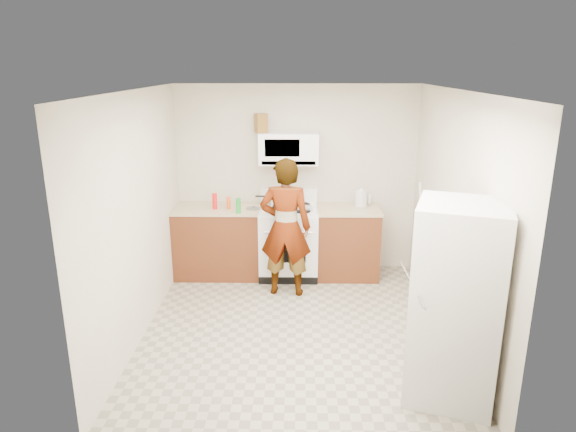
{
  "coord_description": "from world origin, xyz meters",
  "views": [
    {
      "loc": [
        0.0,
        -4.96,
        2.74
      ],
      "look_at": [
        -0.09,
        0.55,
        1.1
      ],
      "focal_mm": 32.0,
      "sensor_mm": 36.0,
      "label": 1
    }
  ],
  "objects_px": {
    "person": "(285,228)",
    "saucepan": "(276,200)",
    "fridge": "(455,303)",
    "gas_range": "(289,240)",
    "kettle": "(361,198)",
    "microwave": "(289,148)"
  },
  "relations": [
    {
      "from": "person",
      "to": "saucepan",
      "type": "bearing_deg",
      "value": -72.63
    },
    {
      "from": "fridge",
      "to": "saucepan",
      "type": "relative_size",
      "value": 6.91
    },
    {
      "from": "microwave",
      "to": "gas_range",
      "type": "bearing_deg",
      "value": -90.0
    },
    {
      "from": "saucepan",
      "to": "fridge",
      "type": "bearing_deg",
      "value": -59.36
    },
    {
      "from": "microwave",
      "to": "person",
      "type": "xyz_separation_m",
      "value": [
        -0.03,
        -0.71,
        -0.85
      ]
    },
    {
      "from": "gas_range",
      "to": "microwave",
      "type": "height_order",
      "value": "microwave"
    },
    {
      "from": "microwave",
      "to": "saucepan",
      "type": "relative_size",
      "value": 3.09
    },
    {
      "from": "kettle",
      "to": "saucepan",
      "type": "distance_m",
      "value": 1.13
    },
    {
      "from": "gas_range",
      "to": "fridge",
      "type": "xyz_separation_m",
      "value": [
        1.42,
        -2.58,
        0.36
      ]
    },
    {
      "from": "gas_range",
      "to": "saucepan",
      "type": "distance_m",
      "value": 0.57
    },
    {
      "from": "microwave",
      "to": "person",
      "type": "height_order",
      "value": "microwave"
    },
    {
      "from": "person",
      "to": "saucepan",
      "type": "xyz_separation_m",
      "value": [
        -0.14,
        0.68,
        0.17
      ]
    },
    {
      "from": "gas_range",
      "to": "saucepan",
      "type": "height_order",
      "value": "gas_range"
    },
    {
      "from": "microwave",
      "to": "kettle",
      "type": "bearing_deg",
      "value": 0.33
    },
    {
      "from": "saucepan",
      "to": "microwave",
      "type": "bearing_deg",
      "value": 9.46
    },
    {
      "from": "person",
      "to": "fridge",
      "type": "height_order",
      "value": "person"
    },
    {
      "from": "gas_range",
      "to": "microwave",
      "type": "bearing_deg",
      "value": 90.0
    },
    {
      "from": "kettle",
      "to": "saucepan",
      "type": "height_order",
      "value": "kettle"
    },
    {
      "from": "microwave",
      "to": "kettle",
      "type": "xyz_separation_m",
      "value": [
        0.96,
        0.01,
        -0.67
      ]
    },
    {
      "from": "gas_range",
      "to": "person",
      "type": "bearing_deg",
      "value": -92.77
    },
    {
      "from": "gas_range",
      "to": "person",
      "type": "xyz_separation_m",
      "value": [
        -0.03,
        -0.58,
        0.37
      ]
    },
    {
      "from": "microwave",
      "to": "fridge",
      "type": "distance_m",
      "value": 3.17
    }
  ]
}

